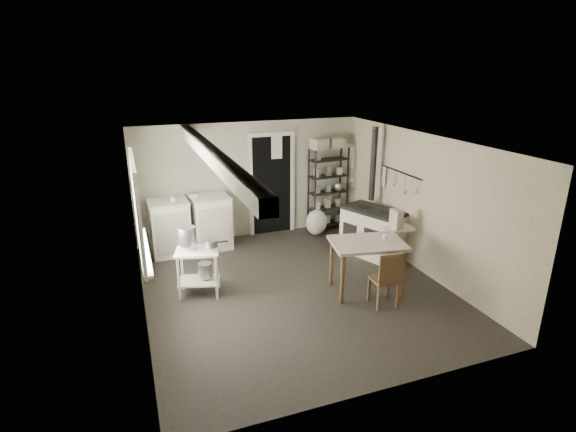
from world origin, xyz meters
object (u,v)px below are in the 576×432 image
object	(u,v)px
flour_sack	(316,223)
chair	(384,274)
base_cabinets	(191,227)
work_table	(366,269)
stockpot	(187,236)
prep_table	(199,270)
shelf_rack	(328,185)
stove	(373,232)

from	to	relation	value
flour_sack	chair	bearing A→B (deg)	-94.40
base_cabinets	chair	xyz separation A→B (m)	(2.30, -3.01, 0.03)
work_table	stockpot	bearing A→B (deg)	161.12
prep_table	base_cabinets	distance (m)	1.79
shelf_rack	chair	xyz separation A→B (m)	(-0.60, -3.21, -0.46)
work_table	flour_sack	bearing A→B (deg)	83.94
chair	flour_sack	world-z (taller)	chair
stockpot	flour_sack	distance (m)	3.31
shelf_rack	stove	size ratio (longest dim) A/B	1.54
base_cabinets	work_table	size ratio (longest dim) A/B	1.42
stove	shelf_rack	bearing A→B (deg)	73.72
prep_table	stockpot	bearing A→B (deg)	146.24
shelf_rack	chair	bearing A→B (deg)	-106.85
stove	work_table	distance (m)	1.45
prep_table	flour_sack	xyz separation A→B (m)	(2.68, 1.71, -0.16)
prep_table	work_table	xyz separation A→B (m)	(2.42, -0.79, -0.02)
shelf_rack	base_cabinets	bearing A→B (deg)	177.62
shelf_rack	stockpot	bearing A→B (deg)	-155.32
prep_table	shelf_rack	world-z (taller)	shelf_rack
prep_table	flour_sack	size ratio (longest dim) A/B	1.37
stockpot	work_table	xyz separation A→B (m)	(2.54, -0.87, -0.56)
stockpot	work_table	distance (m)	2.74
shelf_rack	work_table	distance (m)	2.90
stockpot	base_cabinets	bearing A→B (deg)	80.81
base_cabinets	flour_sack	world-z (taller)	base_cabinets
shelf_rack	prep_table	bearing A→B (deg)	-153.29
base_cabinets	stove	world-z (taller)	base_cabinets
shelf_rack	work_table	world-z (taller)	shelf_rack
prep_table	stove	xyz separation A→B (m)	(3.24, 0.41, 0.04)
shelf_rack	chair	distance (m)	3.30
prep_table	stockpot	distance (m)	0.56
flour_sack	work_table	bearing A→B (deg)	-96.06
work_table	shelf_rack	bearing A→B (deg)	77.10
prep_table	base_cabinets	bearing A→B (deg)	84.95
stockpot	shelf_rack	bearing A→B (deg)	31.03
work_table	flour_sack	world-z (taller)	work_table
stockpot	flour_sack	xyz separation A→B (m)	(2.80, 1.63, -0.70)
chair	stockpot	bearing A→B (deg)	157.22
base_cabinets	chair	distance (m)	3.79
flour_sack	shelf_rack	bearing A→B (deg)	37.21
stockpot	stove	size ratio (longest dim) A/B	0.25
chair	shelf_rack	bearing A→B (deg)	83.62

